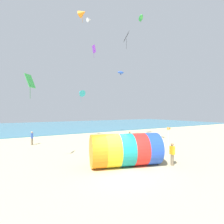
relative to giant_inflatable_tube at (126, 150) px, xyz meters
The scene contains 15 objects.
ground_plane 2.12m from the giant_inflatable_tube, 140.73° to the right, with size 120.00×120.00×0.00m, color #CCBA8C.
sea 40.27m from the giant_inflatable_tube, 91.89° to the left, with size 120.00×40.00×0.10m, color teal.
giant_inflatable_tube is the anchor object (origin of this frame).
kite_handler 3.65m from the giant_inflatable_tube, 29.34° to the right, with size 0.25×0.38×1.75m.
kite_green_parafoil 14.52m from the giant_inflatable_tube, 38.87° to the left, with size 1.13×1.37×0.69m.
kite_black_diamond 18.77m from the giant_inflatable_tube, 54.22° to the left, with size 1.15×1.29×2.52m.
kite_green_diamond 9.18m from the giant_inflatable_tube, 147.41° to the left, with size 0.88×0.91×1.92m.
kite_cyan_delta 17.62m from the giant_inflatable_tube, 81.21° to the left, with size 1.32×1.61×2.28m.
kite_white_delta 19.73m from the giant_inflatable_tube, 80.34° to the left, with size 0.81×0.68×1.16m.
kite_blue_parafoil 17.25m from the giant_inflatable_tube, 57.81° to the left, with size 1.12×0.56×0.61m.
kite_purple_diamond 21.38m from the giant_inflatable_tube, 73.53° to the left, with size 0.38×0.89×2.11m.
kite_orange_delta 16.83m from the giant_inflatable_tube, 91.63° to the left, with size 1.24×1.28×1.64m.
bystander_near_water 7.83m from the giant_inflatable_tube, 51.16° to the left, with size 0.42×0.34×1.76m.
bystander_mid_beach 13.85m from the giant_inflatable_tube, 112.23° to the left, with size 0.25×0.38×1.69m.
beach_flag 8.15m from the giant_inflatable_tube, 17.49° to the left, with size 0.47×0.36×2.46m.
Camera 1 is at (-6.46, -9.94, 4.20)m, focal length 28.00 mm.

